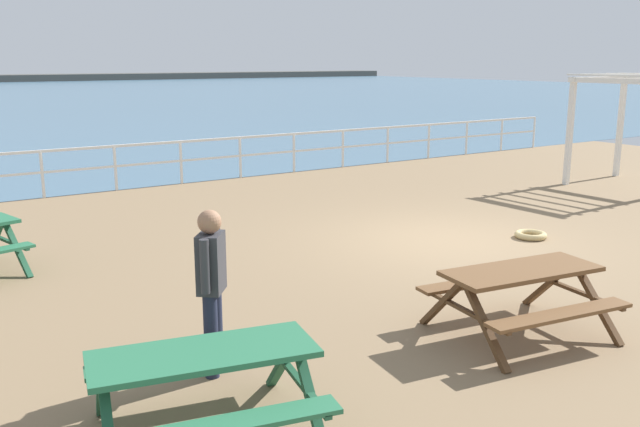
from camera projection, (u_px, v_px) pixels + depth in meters
name	position (u px, v px, depth m)	size (l,w,h in m)	color
ground_plane	(447.00, 246.00, 11.90)	(30.00, 24.00, 0.20)	#846B4C
seaward_railing	(240.00, 150.00, 18.03)	(23.07, 0.07, 1.08)	white
picnic_table_near_left	(204.00, 373.00, 5.56)	(2.08, 1.85, 0.80)	#286B47
picnic_table_mid_centre	(521.00, 285.00, 7.73)	(1.99, 1.76, 0.80)	brown
visitor	(212.00, 282.00, 6.68)	(0.39, 0.43, 1.66)	#1E2338
lattice_pergola	(640.00, 104.00, 16.51)	(2.54, 2.66, 2.70)	white
rope_coil	(531.00, 235.00, 12.05)	(0.55, 0.55, 0.11)	tan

